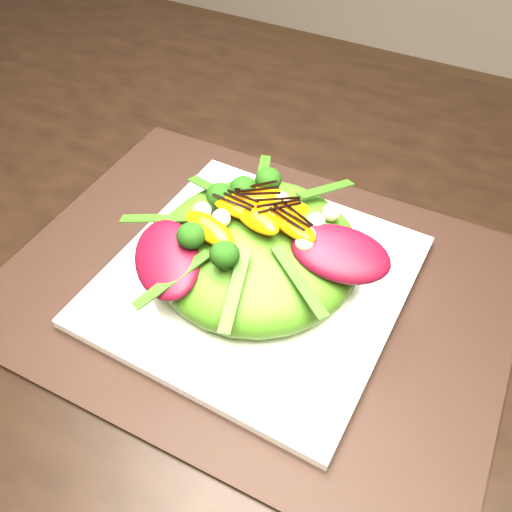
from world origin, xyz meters
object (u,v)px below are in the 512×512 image
at_px(plate_base, 256,280).
at_px(lettuce_mound, 256,251).
at_px(dining_table, 102,177).
at_px(orange_segment, 246,209).
at_px(placemat, 256,285).
at_px(salad_bowl, 256,271).

xyz_separation_m(plate_base, lettuce_mound, (0.00, 0.00, 0.04)).
height_order(dining_table, orange_segment, dining_table).
bearing_deg(plate_base, dining_table, 162.85).
height_order(dining_table, lettuce_mound, dining_table).
xyz_separation_m(dining_table, lettuce_mound, (0.28, -0.09, 0.07)).
distance_m(placemat, orange_segment, 0.10).
bearing_deg(salad_bowl, dining_table, 162.85).
bearing_deg(placemat, salad_bowl, -165.96).
relative_size(placemat, plate_base, 1.77).
distance_m(placemat, lettuce_mound, 0.05).
xyz_separation_m(placemat, plate_base, (-0.00, -0.00, 0.01)).
relative_size(plate_base, salad_bowl, 1.33).
relative_size(plate_base, lettuce_mound, 1.42).
distance_m(salad_bowl, orange_segment, 0.07).
height_order(placemat, lettuce_mound, lettuce_mound).
distance_m(plate_base, salad_bowl, 0.01).
bearing_deg(orange_segment, placemat, -27.81).
xyz_separation_m(dining_table, placemat, (0.28, -0.09, 0.02)).
distance_m(placemat, salad_bowl, 0.02).
height_order(dining_table, salad_bowl, dining_table).
height_order(plate_base, salad_bowl, salad_bowl).
distance_m(dining_table, plate_base, 0.29).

